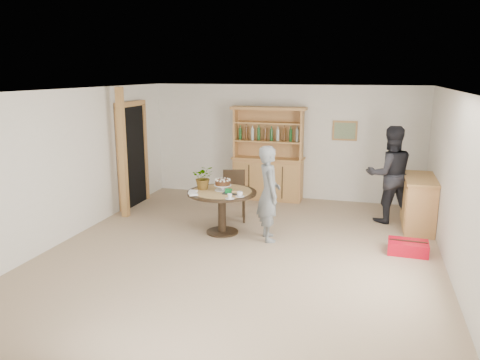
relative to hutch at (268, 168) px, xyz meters
name	(u,v)px	position (x,y,z in m)	size (l,w,h in m)	color
ground	(242,252)	(0.30, -3.24, -0.69)	(7.00, 7.00, 0.00)	tan
room_shell	(243,142)	(0.30, -3.23, 1.05)	(6.04, 7.04, 2.52)	white
doorway	(132,153)	(-2.63, -1.24, 0.42)	(0.13, 1.10, 2.18)	black
pine_post	(123,153)	(-2.40, -2.04, 0.56)	(0.12, 0.12, 2.50)	tan
hutch	(268,168)	(0.00, 0.00, 0.00)	(1.62, 0.54, 2.04)	tan
sideboard	(419,203)	(3.04, -1.24, -0.22)	(0.54, 1.26, 0.94)	tan
dining_table	(222,200)	(-0.28, -2.45, -0.08)	(1.20, 1.20, 0.76)	black
dining_chair	(234,192)	(-0.31, -1.63, -0.15)	(0.52, 0.52, 0.95)	black
birthday_cake	(223,183)	(-0.28, -2.40, 0.19)	(0.30, 0.30, 0.20)	white
flower_vase	(204,177)	(-0.63, -2.40, 0.28)	(0.38, 0.33, 0.42)	#3F7233
gift_tray	(232,192)	(-0.07, -2.58, 0.10)	(0.30, 0.20, 0.08)	black
coffee_cup_a	(240,194)	(0.12, -2.73, 0.11)	(0.15, 0.15, 0.09)	silver
coffee_cup_b	(230,197)	(0.00, -2.90, 0.11)	(0.15, 0.15, 0.08)	silver
napkins	(193,193)	(-0.69, -2.77, 0.09)	(0.24, 0.33, 0.03)	white
teen_boy	(269,193)	(0.57, -2.55, 0.11)	(0.58, 0.38, 1.60)	slate
adult_person	(390,174)	(2.52, -0.98, 0.22)	(0.88, 0.69, 1.81)	black
red_suitcase	(408,247)	(2.80, -2.59, -0.59)	(0.62, 0.42, 0.21)	red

